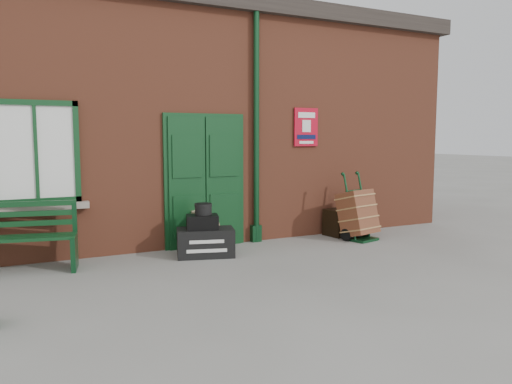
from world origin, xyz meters
TOP-DOWN VIEW (x-y plane):
  - ground at (0.00, 0.00)m, footprint 80.00×80.00m
  - station_building at (-0.00, 3.49)m, footprint 10.30×4.30m
  - bench at (-3.23, 1.14)m, footprint 1.68×0.81m
  - houdini_trunk at (-0.55, 0.80)m, footprint 0.98×0.71m
  - strongbox at (-0.60, 0.80)m, footprint 0.56×0.47m
  - hatbox at (-0.57, 0.83)m, footprint 0.33×0.33m
  - suitcase_back at (-0.43, 1.25)m, footprint 0.30×0.47m
  - suitcase_front at (-0.25, 1.25)m, footprint 0.35×0.43m
  - porter_trolley at (2.40, 0.78)m, footprint 0.72×0.75m
  - dark_trunk at (2.44, 1.25)m, footprint 0.75×0.55m

SIDE VIEW (x-z plane):
  - ground at x=0.00m, z-range 0.00..0.00m
  - houdini_trunk at x=-0.55m, z-range 0.00..0.44m
  - dark_trunk at x=2.44m, z-range 0.00..0.50m
  - suitcase_front at x=-0.25m, z-range 0.00..0.58m
  - suitcase_back at x=-0.43m, z-range 0.00..0.67m
  - porter_trolley at x=2.40m, z-range -0.14..1.07m
  - bench at x=-3.23m, z-range 0.00..1.00m
  - strongbox at x=-0.60m, z-range 0.44..0.66m
  - hatbox at x=-0.57m, z-range 0.66..0.84m
  - station_building at x=0.00m, z-range -0.02..4.34m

